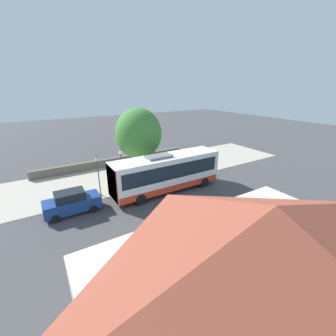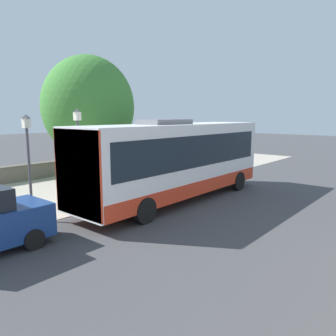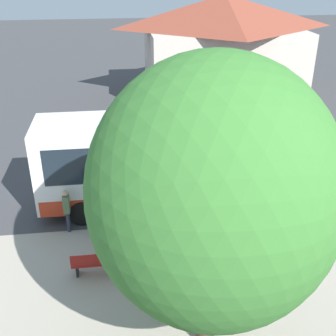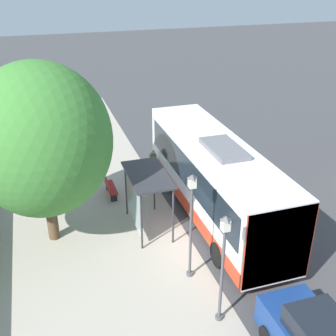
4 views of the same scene
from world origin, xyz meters
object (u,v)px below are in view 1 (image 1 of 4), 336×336
at_px(bus_shelter, 150,161).
at_px(street_lamp_near, 98,172).
at_px(bus, 166,172).
at_px(pedestrian, 192,169).
at_px(parked_car_behind_bus, 72,202).
at_px(street_lamp_far, 122,166).
at_px(shade_tree, 139,134).
at_px(bench, 172,168).

height_order(bus_shelter, street_lamp_near, street_lamp_near).
bearing_deg(bus, street_lamp_near, -111.25).
relative_size(bus_shelter, pedestrian, 1.80).
height_order(bus, parked_car_behind_bus, bus).
xyz_separation_m(bus, street_lamp_near, (-2.31, -5.93, 0.43)).
bearing_deg(street_lamp_near, street_lamp_far, 94.15).
relative_size(bus_shelter, shade_tree, 0.41).
distance_m(street_lamp_far, parked_car_behind_bus, 5.71).
bearing_deg(pedestrian, parked_car_behind_bus, -85.12).
height_order(pedestrian, street_lamp_near, street_lamp_near).
height_order(bus, bus_shelter, bus).
height_order(bus, bench, bus).
bearing_deg(street_lamp_far, bus_shelter, 102.26).
xyz_separation_m(street_lamp_far, shade_tree, (-4.65, 4.03, 1.96)).
xyz_separation_m(bus, bus_shelter, (-3.24, -0.08, 0.22)).
distance_m(pedestrian, bench, 2.83).
xyz_separation_m(pedestrian, street_lamp_far, (-0.87, -7.97, 1.54)).
bearing_deg(shade_tree, bench, 43.77).
bearing_deg(street_lamp_near, bus, 68.75).
distance_m(pedestrian, street_lamp_far, 8.16).
relative_size(pedestrian, shade_tree, 0.23).
xyz_separation_m(bus, street_lamp_far, (-2.48, -3.62, 0.56)).
distance_m(street_lamp_near, parked_car_behind_bus, 3.64).
height_order(bench, shade_tree, shade_tree).
xyz_separation_m(bus, bench, (-4.16, 3.26, -1.50)).
bearing_deg(shade_tree, bus, -3.34).
bearing_deg(pedestrian, shade_tree, -144.55).
bearing_deg(street_lamp_near, bench, 101.40).
height_order(bus_shelter, street_lamp_far, street_lamp_far).
bearing_deg(parked_car_behind_bus, bus_shelter, 107.70).
bearing_deg(shade_tree, bus_shelter, -7.31).
bearing_deg(shade_tree, street_lamp_far, -40.91).
height_order(bus, shade_tree, shade_tree).
distance_m(bus, parked_car_behind_bus, 8.80).
distance_m(pedestrian, parked_car_behind_bus, 13.12).
xyz_separation_m(bus_shelter, parked_car_behind_bus, (2.76, -8.64, -1.25)).
xyz_separation_m(pedestrian, parked_car_behind_bus, (1.12, -13.07, -0.06)).
relative_size(pedestrian, bench, 1.07).
relative_size(bench, parked_car_behind_bus, 0.37).
bearing_deg(street_lamp_near, parked_car_behind_bus, -56.84).
bearing_deg(bench, pedestrian, 23.13).
distance_m(bus_shelter, shade_tree, 4.54).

